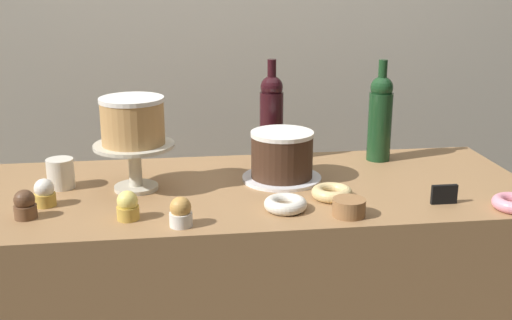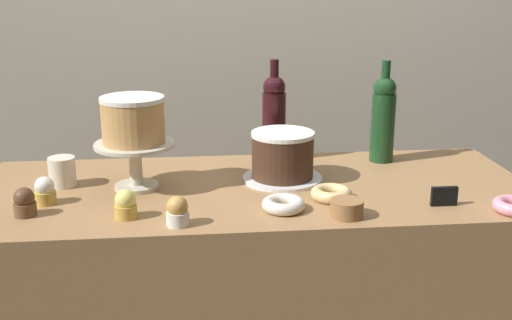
{
  "view_description": "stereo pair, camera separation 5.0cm",
  "coord_description": "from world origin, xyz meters",
  "px_view_note": "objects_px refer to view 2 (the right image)",
  "views": [
    {
      "loc": [
        -0.23,
        -1.71,
        1.52
      ],
      "look_at": [
        0.0,
        0.0,
        1.0
      ],
      "focal_mm": 44.78,
      "sensor_mm": 36.0,
      "label": 1
    },
    {
      "loc": [
        -0.18,
        -1.71,
        1.52
      ],
      "look_at": [
        0.0,
        0.0,
        1.0
      ],
      "focal_mm": 44.78,
      "sensor_mm": 36.0,
      "label": 2
    }
  ],
  "objects_px": {
    "white_layer_cake": "(133,120)",
    "price_sign_chalkboard": "(444,196)",
    "cupcake_lemon": "(126,205)",
    "cupcake_chocolate": "(25,203)",
    "cupcake_vanilla": "(45,191)",
    "donut_sugar": "(283,204)",
    "chocolate_round_cake": "(283,155)",
    "wine_bottle_green": "(383,117)",
    "cupcake_caramel": "(178,212)",
    "cake_stand_pedestal": "(135,157)",
    "coffee_cup_ceramic": "(62,172)",
    "wine_bottle_dark_red": "(274,116)",
    "cookie_stack": "(347,208)",
    "donut_glazed": "(331,193)"
  },
  "relations": [
    {
      "from": "chocolate_round_cake",
      "to": "coffee_cup_ceramic",
      "type": "xyz_separation_m",
      "value": [
        -0.63,
        0.01,
        -0.04
      ]
    },
    {
      "from": "coffee_cup_ceramic",
      "to": "donut_sugar",
      "type": "bearing_deg",
      "value": -23.01
    },
    {
      "from": "cupcake_lemon",
      "to": "donut_sugar",
      "type": "distance_m",
      "value": 0.4
    },
    {
      "from": "white_layer_cake",
      "to": "cupcake_vanilla",
      "type": "distance_m",
      "value": 0.3
    },
    {
      "from": "chocolate_round_cake",
      "to": "cupcake_lemon",
      "type": "relative_size",
      "value": 2.47
    },
    {
      "from": "wine_bottle_dark_red",
      "to": "donut_sugar",
      "type": "bearing_deg",
      "value": -94.28
    },
    {
      "from": "wine_bottle_green",
      "to": "coffee_cup_ceramic",
      "type": "bearing_deg",
      "value": -171.23
    },
    {
      "from": "cupcake_vanilla",
      "to": "donut_sugar",
      "type": "xyz_separation_m",
      "value": [
        0.62,
        -0.11,
        -0.02
      ]
    },
    {
      "from": "wine_bottle_green",
      "to": "cupcake_vanilla",
      "type": "relative_size",
      "value": 4.38
    },
    {
      "from": "cookie_stack",
      "to": "cake_stand_pedestal",
      "type": "bearing_deg",
      "value": 153.29
    },
    {
      "from": "wine_bottle_green",
      "to": "price_sign_chalkboard",
      "type": "xyz_separation_m",
      "value": [
        0.05,
        -0.42,
        -0.12
      ]
    },
    {
      "from": "cake_stand_pedestal",
      "to": "cookie_stack",
      "type": "height_order",
      "value": "cake_stand_pedestal"
    },
    {
      "from": "cake_stand_pedestal",
      "to": "wine_bottle_dark_red",
      "type": "xyz_separation_m",
      "value": [
        0.42,
        0.25,
        0.05
      ]
    },
    {
      "from": "cake_stand_pedestal",
      "to": "chocolate_round_cake",
      "type": "bearing_deg",
      "value": 4.1
    },
    {
      "from": "wine_bottle_dark_red",
      "to": "price_sign_chalkboard",
      "type": "relative_size",
      "value": 4.65
    },
    {
      "from": "cupcake_caramel",
      "to": "price_sign_chalkboard",
      "type": "relative_size",
      "value": 1.06
    },
    {
      "from": "cake_stand_pedestal",
      "to": "coffee_cup_ceramic",
      "type": "xyz_separation_m",
      "value": [
        -0.21,
        0.04,
        -0.05
      ]
    },
    {
      "from": "wine_bottle_green",
      "to": "cupcake_caramel",
      "type": "distance_m",
      "value": 0.81
    },
    {
      "from": "cupcake_chocolate",
      "to": "donut_sugar",
      "type": "distance_m",
      "value": 0.65
    },
    {
      "from": "cupcake_caramel",
      "to": "chocolate_round_cake",
      "type": "bearing_deg",
      "value": 46.31
    },
    {
      "from": "wine_bottle_green",
      "to": "donut_glazed",
      "type": "xyz_separation_m",
      "value": [
        -0.24,
        -0.34,
        -0.13
      ]
    },
    {
      "from": "cupcake_vanilla",
      "to": "coffee_cup_ceramic",
      "type": "bearing_deg",
      "value": 82.26
    },
    {
      "from": "cake_stand_pedestal",
      "to": "cupcake_vanilla",
      "type": "height_order",
      "value": "cake_stand_pedestal"
    },
    {
      "from": "donut_sugar",
      "to": "white_layer_cake",
      "type": "bearing_deg",
      "value": 151.31
    },
    {
      "from": "cupcake_vanilla",
      "to": "donut_sugar",
      "type": "distance_m",
      "value": 0.63
    },
    {
      "from": "chocolate_round_cake",
      "to": "donut_sugar",
      "type": "bearing_deg",
      "value": -97.47
    },
    {
      "from": "wine_bottle_dark_red",
      "to": "cupcake_caramel",
      "type": "distance_m",
      "value": 0.62
    },
    {
      "from": "cupcake_chocolate",
      "to": "cupcake_vanilla",
      "type": "distance_m",
      "value": 0.09
    },
    {
      "from": "cake_stand_pedestal",
      "to": "price_sign_chalkboard",
      "type": "height_order",
      "value": "cake_stand_pedestal"
    },
    {
      "from": "cake_stand_pedestal",
      "to": "cupcake_vanilla",
      "type": "distance_m",
      "value": 0.26
    },
    {
      "from": "chocolate_round_cake",
      "to": "donut_sugar",
      "type": "xyz_separation_m",
      "value": [
        -0.03,
        -0.24,
        -0.06
      ]
    },
    {
      "from": "cupcake_chocolate",
      "to": "cupcake_vanilla",
      "type": "xyz_separation_m",
      "value": [
        0.03,
        0.08,
        0.0
      ]
    },
    {
      "from": "chocolate_round_cake",
      "to": "cupcake_caramel",
      "type": "height_order",
      "value": "chocolate_round_cake"
    },
    {
      "from": "cupcake_lemon",
      "to": "cake_stand_pedestal",
      "type": "bearing_deg",
      "value": 87.67
    },
    {
      "from": "donut_sugar",
      "to": "donut_glazed",
      "type": "xyz_separation_m",
      "value": [
        0.14,
        0.07,
        0.0
      ]
    },
    {
      "from": "cake_stand_pedestal",
      "to": "wine_bottle_green",
      "type": "height_order",
      "value": "wine_bottle_green"
    },
    {
      "from": "chocolate_round_cake",
      "to": "cupcake_vanilla",
      "type": "height_order",
      "value": "chocolate_round_cake"
    },
    {
      "from": "cupcake_caramel",
      "to": "cupcake_lemon",
      "type": "relative_size",
      "value": 1.0
    },
    {
      "from": "coffee_cup_ceramic",
      "to": "cupcake_chocolate",
      "type": "bearing_deg",
      "value": -103.01
    },
    {
      "from": "white_layer_cake",
      "to": "donut_sugar",
      "type": "bearing_deg",
      "value": -28.69
    },
    {
      "from": "wine_bottle_dark_red",
      "to": "cupcake_lemon",
      "type": "distance_m",
      "value": 0.65
    },
    {
      "from": "chocolate_round_cake",
      "to": "wine_bottle_dark_red",
      "type": "relative_size",
      "value": 0.56
    },
    {
      "from": "cake_stand_pedestal",
      "to": "wine_bottle_dark_red",
      "type": "bearing_deg",
      "value": 30.41
    },
    {
      "from": "white_layer_cake",
      "to": "price_sign_chalkboard",
      "type": "relative_size",
      "value": 2.52
    },
    {
      "from": "donut_glazed",
      "to": "price_sign_chalkboard",
      "type": "distance_m",
      "value": 0.29
    },
    {
      "from": "white_layer_cake",
      "to": "cookie_stack",
      "type": "height_order",
      "value": "white_layer_cake"
    },
    {
      "from": "wine_bottle_green",
      "to": "donut_sugar",
      "type": "distance_m",
      "value": 0.57
    },
    {
      "from": "wine_bottle_green",
      "to": "cupcake_caramel",
      "type": "height_order",
      "value": "wine_bottle_green"
    },
    {
      "from": "cupcake_lemon",
      "to": "cupcake_chocolate",
      "type": "bearing_deg",
      "value": 170.68
    },
    {
      "from": "cupcake_lemon",
      "to": "price_sign_chalkboard",
      "type": "height_order",
      "value": "cupcake_lemon"
    }
  ]
}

